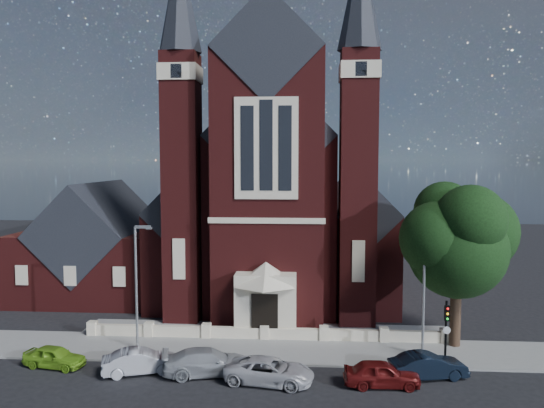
{
  "coord_description": "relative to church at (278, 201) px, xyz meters",
  "views": [
    {
      "loc": [
        2.85,
        -28.47,
        12.19
      ],
      "look_at": [
        0.12,
        12.0,
        8.83
      ],
      "focal_mm": 35.0,
      "sensor_mm": 36.0,
      "label": 1
    }
  ],
  "objects": [
    {
      "name": "car_white_suv",
      "position": [
        0.81,
        -23.33,
        -7.5
      ],
      "size": [
        5.21,
        3.03,
        1.36
      ],
      "primitive_type": "imported",
      "rotation": [
        0.0,
        0.0,
        1.41
      ],
      "color": "silver",
      "rests_on": "ground"
    },
    {
      "name": "street_lamp_right",
      "position": [
        10.09,
        -18.94,
        -3.59
      ],
      "size": [
        1.16,
        0.22,
        8.09
      ],
      "color": "gray",
      "rests_on": "ground"
    },
    {
      "name": "parish_hall",
      "position": [
        -16.0,
        -4.94,
        -4.17
      ],
      "size": [
        12.0,
        12.2,
        10.24
      ],
      "color": "#4D1414",
      "rests_on": "ground"
    },
    {
      "name": "car_silver_a",
      "position": [
        -6.66,
        -22.52,
        -7.49
      ],
      "size": [
        4.5,
        2.79,
        1.4
      ],
      "primitive_type": "imported",
      "rotation": [
        0.0,
        0.0,
        1.91
      ],
      "color": "#AFB1B7",
      "rests_on": "ground"
    },
    {
      "name": "street_lamp_left",
      "position": [
        -7.91,
        -18.94,
        -3.59
      ],
      "size": [
        1.16,
        0.22,
        8.09
      ],
      "color": "gray",
      "rests_on": "ground"
    },
    {
      "name": "street_tree",
      "position": [
        12.6,
        -17.23,
        -1.23
      ],
      "size": [
        6.4,
        6.6,
        10.7
      ],
      "color": "black",
      "rests_on": "ground"
    },
    {
      "name": "traffic_signal",
      "position": [
        11.0,
        -20.52,
        -5.6
      ],
      "size": [
        0.28,
        0.42,
        4.0
      ],
      "color": "black",
      "rests_on": "ground"
    },
    {
      "name": "ground",
      "position": [
        0.0,
        -7.94,
        -8.19
      ],
      "size": [
        120.0,
        120.0,
        0.0
      ],
      "primitive_type": "plane",
      "color": "black",
      "rests_on": "ground"
    },
    {
      "name": "church",
      "position": [
        0.0,
        0.0,
        0.0
      ],
      "size": [
        20.01,
        34.9,
        29.2
      ],
      "color": "#4D1414",
      "rests_on": "ground"
    },
    {
      "name": "car_lime_van",
      "position": [
        -12.0,
        -21.96,
        -7.56
      ],
      "size": [
        3.89,
        2.12,
        1.26
      ],
      "primitive_type": "imported",
      "rotation": [
        0.0,
        0.0,
        1.39
      ],
      "color": "#73AF23",
      "rests_on": "ground"
    },
    {
      "name": "forecourt_wall",
      "position": [
        0.0,
        -16.44,
        -8.19
      ],
      "size": [
        24.0,
        0.4,
        0.9
      ],
      "primitive_type": "cube",
      "color": "beige",
      "rests_on": "ground"
    },
    {
      "name": "forecourt_paving",
      "position": [
        0.0,
        -14.44,
        -8.19
      ],
      "size": [
        26.0,
        3.0,
        0.14
      ],
      "primitive_type": "cube",
      "color": "gray",
      "rests_on": "ground"
    },
    {
      "name": "car_silver_b",
      "position": [
        -2.79,
        -22.42,
        -7.45
      ],
      "size": [
        5.4,
        3.17,
        1.47
      ],
      "primitive_type": "imported",
      "rotation": [
        0.0,
        0.0,
        1.8
      ],
      "color": "#979A9E",
      "rests_on": "ground"
    },
    {
      "name": "car_navy",
      "position": [
        9.63,
        -22.11,
        -7.47
      ],
      "size": [
        4.54,
        2.43,
        1.42
      ],
      "primitive_type": "imported",
      "rotation": [
        0.0,
        0.0,
        1.8
      ],
      "color": "black",
      "rests_on": "ground"
    },
    {
      "name": "car_dark_red",
      "position": [
        6.9,
        -23.36,
        -7.48
      ],
      "size": [
        4.16,
        1.77,
        1.4
      ],
      "primitive_type": "imported",
      "rotation": [
        0.0,
        0.0,
        1.6
      ],
      "color": "#590F0F",
      "rests_on": "ground"
    },
    {
      "name": "pavement_strip",
      "position": [
        0.0,
        -18.44,
        -8.19
      ],
      "size": [
        60.0,
        5.0,
        0.12
      ],
      "primitive_type": "cube",
      "color": "gray",
      "rests_on": "ground"
    }
  ]
}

